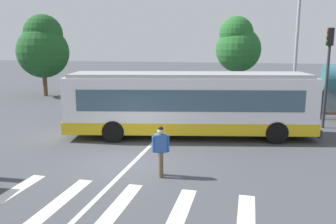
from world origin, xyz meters
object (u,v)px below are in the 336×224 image
at_px(parked_car_white, 188,94).
at_px(background_tree_right, 238,45).
at_px(twin_arm_street_lamp, 298,15).
at_px(traffic_light_far_corner, 328,62).
at_px(parked_car_blue, 303,97).
at_px(parked_car_champagne, 119,92).
at_px(background_tree_left, 43,47).
at_px(parked_car_black, 261,96).
at_px(pedestrian_crossing_street, 161,148).
at_px(parked_car_charcoal, 154,93).
at_px(city_transit_bus, 189,104).
at_px(parked_car_silver, 224,95).

relative_size(parked_car_white, background_tree_right, 0.66).
distance_m(twin_arm_street_lamp, background_tree_right, 8.63).
bearing_deg(traffic_light_far_corner, parked_car_blue, 92.23).
distance_m(parked_car_champagne, twin_arm_street_lamp, 13.76).
distance_m(twin_arm_street_lamp, background_tree_left, 20.50).
bearing_deg(twin_arm_street_lamp, parked_car_white, 167.42).
bearing_deg(background_tree_left, twin_arm_street_lamp, -9.26).
distance_m(parked_car_black, background_tree_left, 18.58).
bearing_deg(parked_car_white, parked_car_black, 5.63).
height_order(pedestrian_crossing_street, parked_car_black, pedestrian_crossing_street).
relative_size(parked_car_charcoal, twin_arm_street_lamp, 0.45).
bearing_deg(background_tree_right, city_transit_bus, -96.14).
xyz_separation_m(pedestrian_crossing_street, parked_car_white, (-1.65, 14.46, -0.20)).
height_order(city_transit_bus, traffic_light_far_corner, traffic_light_far_corner).
height_order(parked_car_black, background_tree_left, background_tree_left).
distance_m(pedestrian_crossing_street, parked_car_black, 15.41).
relative_size(parked_car_blue, background_tree_right, 0.67).
bearing_deg(background_tree_left, parked_car_champagne, -13.63).
xyz_separation_m(parked_car_blue, traffic_light_far_corner, (0.24, -6.04, 2.70)).
relative_size(pedestrian_crossing_street, parked_car_white, 0.38).
xyz_separation_m(parked_car_black, parked_car_blue, (2.83, -0.14, 0.00)).
relative_size(parked_car_silver, background_tree_right, 0.66).
relative_size(city_transit_bus, background_tree_left, 1.72).
relative_size(parked_car_silver, parked_car_blue, 0.98).
distance_m(parked_car_champagne, traffic_light_far_corner, 15.02).
distance_m(city_transit_bus, parked_car_champagne, 11.38).
bearing_deg(traffic_light_far_corner, parked_car_champagne, 158.10).
xyz_separation_m(parked_car_white, background_tree_right, (3.26, 5.87, 3.62)).
bearing_deg(parked_car_silver, background_tree_left, 174.80).
bearing_deg(parked_car_charcoal, traffic_light_far_corner, -27.15).
height_order(parked_car_white, traffic_light_far_corner, traffic_light_far_corner).
bearing_deg(background_tree_left, parked_car_blue, -3.55).
distance_m(parked_car_white, twin_arm_street_lamp, 9.14).
relative_size(city_transit_bus, pedestrian_crossing_street, 6.95).
relative_size(pedestrian_crossing_street, parked_car_charcoal, 0.38).
distance_m(parked_car_champagne, background_tree_left, 8.53).
distance_m(parked_car_charcoal, background_tree_left, 11.02).
xyz_separation_m(twin_arm_street_lamp, background_tree_left, (-20.14, 3.29, -1.94)).
xyz_separation_m(parked_car_charcoal, background_tree_left, (-10.32, 1.73, 3.47)).
xyz_separation_m(background_tree_left, background_tree_right, (16.21, 4.19, 0.15)).
bearing_deg(traffic_light_far_corner, background_tree_right, 113.74).
xyz_separation_m(parked_car_charcoal, twin_arm_street_lamp, (9.82, -1.56, 5.40)).
relative_size(parked_car_charcoal, parked_car_black, 1.01).
xyz_separation_m(traffic_light_far_corner, background_tree_right, (-5.07, 11.54, 0.92)).
relative_size(parked_car_black, traffic_light_far_corner, 0.87).
bearing_deg(parked_car_champagne, pedestrian_crossing_street, -63.83).
relative_size(city_transit_bus, traffic_light_far_corner, 2.29).
height_order(city_transit_bus, parked_car_charcoal, city_transit_bus).
relative_size(parked_car_white, background_tree_left, 0.65).
height_order(parked_car_champagne, background_tree_right, background_tree_right).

